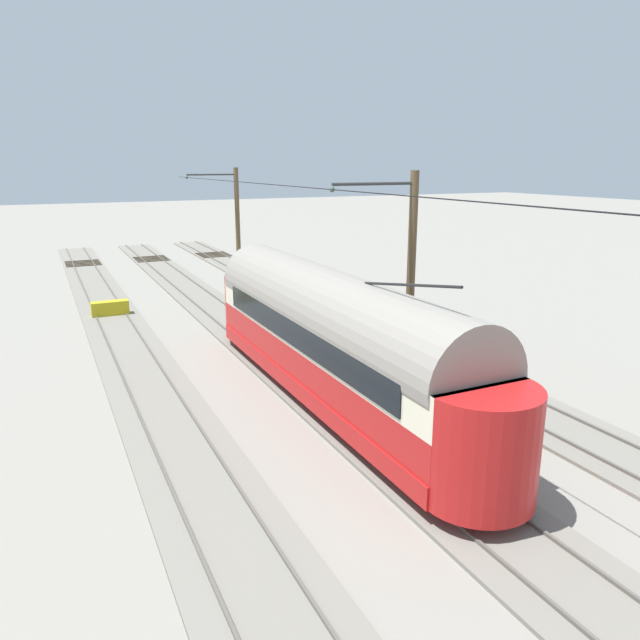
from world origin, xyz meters
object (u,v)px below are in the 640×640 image
Objects in this scene: catenary_pole_foreground at (236,227)px; catenary_pole_mid_near at (408,279)px; switch_stand at (325,284)px; track_end_bumper at (110,309)px; vintage_streetcar at (330,334)px.

catenary_pole_foreground and catenary_pole_mid_near have the same top height.
switch_stand is (-3.94, 4.15, -3.13)m from catenary_pole_foreground.
catenary_pole_foreground is at bearing -154.61° from track_end_bumper.
catenary_pole_mid_near is at bearing 118.50° from track_end_bumper.
switch_stand is (-6.77, -14.27, -1.56)m from vintage_streetcar.
catenary_pole_mid_near reaches higher than vintage_streetcar.
track_end_bumper is at bearing -61.50° from catenary_pole_mid_near.
vintage_streetcar is at bearing -1.49° from catenary_pole_mid_near.
catenary_pole_foreground is 9.48m from track_end_bumper.
switch_stand is at bearing -105.35° from catenary_pole_mid_near.
switch_stand is (-3.94, -14.35, -3.13)m from catenary_pole_mid_near.
catenary_pole_foreground is 1.00× the size of catenary_pole_mid_near.
track_end_bumper is (7.99, 3.79, -3.43)m from catenary_pole_foreground.
catenary_pole_mid_near is 4.06× the size of track_end_bumper.
catenary_pole_foreground is 4.06× the size of track_end_bumper.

